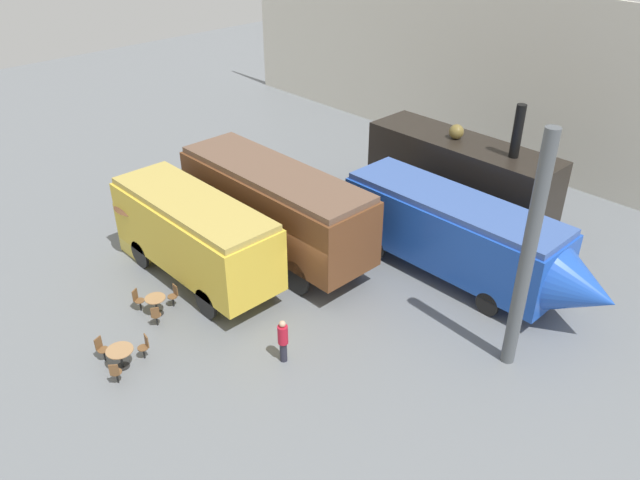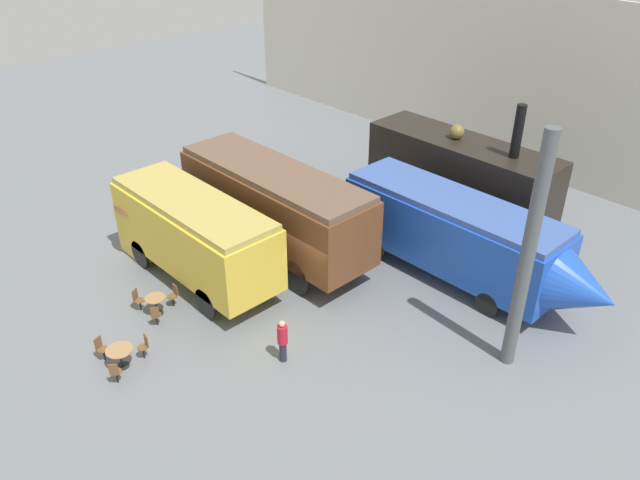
% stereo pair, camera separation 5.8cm
% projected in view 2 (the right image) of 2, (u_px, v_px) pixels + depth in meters
% --- Properties ---
extents(ground_plane, '(80.00, 80.00, 0.00)m').
position_uv_depth(ground_plane, '(315.00, 293.00, 23.62)').
color(ground_plane, slate).
extents(backdrop_wall, '(44.00, 0.15, 9.00)m').
position_uv_depth(backdrop_wall, '(547.00, 90.00, 30.61)').
color(backdrop_wall, beige).
rests_on(backdrop_wall, ground_plane).
extents(steam_locomotive, '(8.67, 2.49, 6.01)m').
position_uv_depth(steam_locomotive, '(461.00, 173.00, 27.40)').
color(steam_locomotive, black).
rests_on(steam_locomotive, ground_plane).
extents(streamlined_locomotive, '(10.85, 2.64, 3.26)m').
position_uv_depth(streamlined_locomotive, '(469.00, 238.00, 23.42)').
color(streamlined_locomotive, blue).
rests_on(streamlined_locomotive, ground_plane).
extents(passenger_coach_wooden, '(9.01, 2.78, 3.79)m').
position_uv_depth(passenger_coach_wooden, '(275.00, 203.00, 24.93)').
color(passenger_coach_wooden, brown).
rests_on(passenger_coach_wooden, ground_plane).
extents(passenger_coach_vintage, '(7.62, 2.61, 3.44)m').
position_uv_depth(passenger_coach_vintage, '(195.00, 232.00, 23.47)').
color(passenger_coach_vintage, gold).
rests_on(passenger_coach_vintage, ground_plane).
extents(cafe_table_near, '(0.74, 0.74, 0.71)m').
position_uv_depth(cafe_table_near, '(156.00, 302.00, 22.26)').
color(cafe_table_near, black).
rests_on(cafe_table_near, ground_plane).
extents(cafe_table_mid, '(0.87, 0.87, 0.70)m').
position_uv_depth(cafe_table_mid, '(120.00, 353.00, 19.85)').
color(cafe_table_mid, black).
rests_on(cafe_table_mid, ground_plane).
extents(cafe_chair_0, '(0.40, 0.39, 0.87)m').
position_uv_depth(cafe_chair_0, '(156.00, 314.00, 21.65)').
color(cafe_chair_0, black).
rests_on(cafe_chair_0, ground_plane).
extents(cafe_chair_1, '(0.36, 0.36, 0.87)m').
position_uv_depth(cafe_chair_1, '(174.00, 294.00, 22.70)').
color(cafe_chair_1, black).
rests_on(cafe_chair_1, ground_plane).
extents(cafe_chair_2, '(0.40, 0.39, 0.87)m').
position_uv_depth(cafe_chair_2, '(137.00, 298.00, 22.47)').
color(cafe_chair_2, black).
rests_on(cafe_chair_2, ground_plane).
extents(cafe_chair_3, '(0.39, 0.38, 0.87)m').
position_uv_depth(cafe_chair_3, '(101.00, 347.00, 20.18)').
color(cafe_chair_3, black).
rests_on(cafe_chair_3, ground_plane).
extents(cafe_chair_4, '(0.41, 0.40, 0.87)m').
position_uv_depth(cafe_chair_4, '(115.00, 372.00, 19.18)').
color(cafe_chair_4, black).
rests_on(cafe_chair_4, ground_plane).
extents(cafe_chair_5, '(0.36, 0.37, 0.87)m').
position_uv_depth(cafe_chair_5, '(144.00, 345.00, 20.26)').
color(cafe_chair_5, black).
rests_on(cafe_chair_5, ground_plane).
extents(visitor_person, '(0.34, 0.34, 1.61)m').
position_uv_depth(visitor_person, '(283.00, 339.00, 19.94)').
color(visitor_person, '#262633').
rests_on(visitor_person, ground_plane).
extents(ticket_kiosk, '(2.34, 2.34, 3.00)m').
position_uv_depth(ticket_kiosk, '(146.00, 215.00, 25.48)').
color(ticket_kiosk, '#DBC151').
rests_on(ticket_kiosk, ground_plane).
extents(support_pillar, '(0.44, 0.44, 8.00)m').
position_uv_depth(support_pillar, '(527.00, 257.00, 18.35)').
color(support_pillar, '#4C5156').
rests_on(support_pillar, ground_plane).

